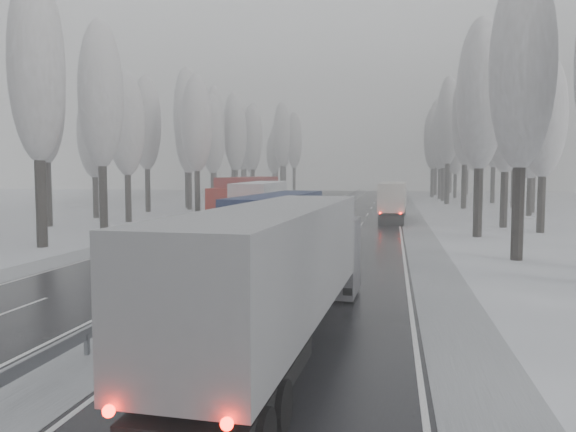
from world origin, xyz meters
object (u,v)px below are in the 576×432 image
(truck_grey_tarp, at_px, (287,264))
(truck_red_white, at_px, (259,204))
(truck_red_red, at_px, (246,194))
(truck_blue_box, at_px, (284,222))
(truck_cream_box, at_px, (394,198))
(box_truck_distant, at_px, (387,193))

(truck_grey_tarp, height_order, truck_red_white, truck_red_white)
(truck_red_red, bearing_deg, truck_grey_tarp, -69.14)
(truck_grey_tarp, height_order, truck_red_red, truck_red_red)
(truck_blue_box, bearing_deg, truck_cream_box, 81.84)
(truck_grey_tarp, xyz_separation_m, truck_red_red, (-12.96, 44.43, 0.17))
(truck_grey_tarp, bearing_deg, truck_red_red, 108.94)
(truck_grey_tarp, relative_size, truck_red_red, 0.93)
(box_truck_distant, bearing_deg, truck_blue_box, -101.35)
(truck_red_white, height_order, truck_red_red, truck_red_red)
(truck_grey_tarp, bearing_deg, truck_red_white, 107.74)
(truck_cream_box, bearing_deg, truck_red_white, -121.99)
(box_truck_distant, height_order, truck_red_white, truck_red_white)
(truck_blue_box, bearing_deg, box_truck_distant, 89.04)
(box_truck_distant, height_order, truck_red_red, truck_red_red)
(truck_grey_tarp, distance_m, truck_blue_box, 14.91)
(truck_red_white, relative_size, truck_red_red, 0.94)
(truck_blue_box, relative_size, truck_red_red, 0.87)
(truck_grey_tarp, xyz_separation_m, truck_blue_box, (-2.90, 14.62, -0.17))
(truck_blue_box, distance_m, truck_red_white, 14.01)
(truck_cream_box, distance_m, truck_red_red, 16.00)
(truck_grey_tarp, height_order, box_truck_distant, truck_grey_tarp)
(truck_blue_box, relative_size, truck_red_white, 0.92)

